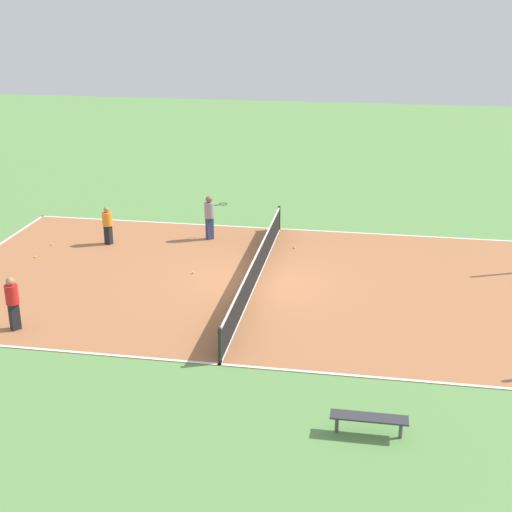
% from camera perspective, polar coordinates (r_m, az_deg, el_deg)
% --- Properties ---
extents(ground_plane, '(80.00, 80.00, 0.00)m').
position_cam_1_polar(ground_plane, '(23.03, 0.00, -2.10)').
color(ground_plane, '#60934C').
extents(court_surface, '(11.12, 20.05, 0.02)m').
position_cam_1_polar(court_surface, '(23.03, 0.00, -2.07)').
color(court_surface, '#AD6B42').
rests_on(court_surface, ground_plane).
extents(tennis_net, '(10.92, 0.10, 0.96)m').
position_cam_1_polar(tennis_net, '(22.84, 0.00, -0.92)').
color(tennis_net, black).
rests_on(tennis_net, court_surface).
extents(bench, '(0.36, 1.64, 0.45)m').
position_cam_1_polar(bench, '(15.54, 9.03, -12.76)').
color(bench, '#333338').
rests_on(bench, ground_plane).
extents(player_coach_red, '(0.50, 0.50, 1.55)m').
position_cam_1_polar(player_coach_red, '(20.62, -18.91, -3.36)').
color(player_coach_red, black).
rests_on(player_coach_red, court_surface).
extents(player_baseline_gray, '(0.86, 0.92, 1.67)m').
position_cam_1_polar(player_baseline_gray, '(26.72, -3.74, 3.33)').
color(player_baseline_gray, navy).
rests_on(player_baseline_gray, court_surface).
extents(player_center_orange, '(0.46, 0.46, 1.42)m').
position_cam_1_polar(player_center_orange, '(26.76, -11.79, 2.58)').
color(player_center_orange, black).
rests_on(player_center_orange, court_surface).
extents(tennis_ball_midcourt, '(0.07, 0.07, 0.07)m').
position_cam_1_polar(tennis_ball_midcourt, '(23.74, -5.07, -1.33)').
color(tennis_ball_midcourt, '#CCE033').
rests_on(tennis_ball_midcourt, court_surface).
extents(tennis_ball_right_alley, '(0.07, 0.07, 0.07)m').
position_cam_1_polar(tennis_ball_right_alley, '(27.34, -16.02, 0.91)').
color(tennis_ball_right_alley, '#CCE033').
rests_on(tennis_ball_right_alley, court_surface).
extents(tennis_ball_near_net, '(0.07, 0.07, 0.07)m').
position_cam_1_polar(tennis_ball_near_net, '(26.22, -17.25, -0.06)').
color(tennis_ball_near_net, '#CCE033').
rests_on(tennis_ball_near_net, court_surface).
extents(tennis_ball_far_baseline, '(0.07, 0.07, 0.07)m').
position_cam_1_polar(tennis_ball_far_baseline, '(25.98, 3.09, 0.69)').
color(tennis_ball_far_baseline, '#CCE033').
rests_on(tennis_ball_far_baseline, court_surface).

